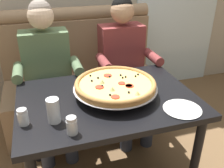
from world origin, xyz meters
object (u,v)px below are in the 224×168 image
object	(u,v)px
shaker_oregano	(72,127)
dining_table	(107,109)
diner_left	(48,70)
shaker_parmesan	(23,118)
booth_bench	(84,84)
diner_right	(125,61)
plate_near_left	(182,108)
patio_chair	(157,36)
pizza	(115,84)
drinking_glass	(54,112)

from	to	relation	value
shaker_oregano	dining_table	bearing A→B (deg)	47.85
diner_left	shaker_parmesan	size ratio (longest dim) A/B	13.03
booth_bench	diner_left	size ratio (longest dim) A/B	1.21
booth_bench	diner_right	xyz separation A→B (m)	(0.35, -0.27, 0.31)
diner_left	plate_near_left	bearing A→B (deg)	-50.50
dining_table	patio_chair	xyz separation A→B (m)	(1.33, 1.88, -0.11)
booth_bench	diner_right	bearing A→B (deg)	-37.46
booth_bench	diner_left	xyz separation A→B (m)	(-0.35, -0.27, 0.31)
shaker_oregano	patio_chair	bearing A→B (deg)	53.70
diner_right	plate_near_left	bearing A→B (deg)	-86.83
dining_table	diner_left	size ratio (longest dim) A/B	0.93
pizza	shaker_oregano	distance (m)	0.47
diner_right	shaker_oregano	size ratio (longest dim) A/B	12.64
pizza	shaker_oregano	xyz separation A→B (m)	(-0.34, -0.32, -0.04)
diner_right	drinking_glass	xyz separation A→B (m)	(-0.71, -0.80, 0.08)
diner_right	pizza	distance (m)	0.69
diner_left	patio_chair	world-z (taller)	diner_left
booth_bench	plate_near_left	xyz separation A→B (m)	(0.40, -1.17, 0.34)
shaker_parmesan	plate_near_left	xyz separation A→B (m)	(0.93, -0.13, -0.03)
shaker_parmesan	drinking_glass	xyz separation A→B (m)	(0.17, -0.02, 0.02)
shaker_parmesan	patio_chair	xyz separation A→B (m)	(1.86, 2.04, -0.24)
pizza	shaker_parmesan	distance (m)	0.61
dining_table	pizza	xyz separation A→B (m)	(0.06, 0.00, 0.18)
diner_right	pizza	bearing A→B (deg)	-115.29
pizza	plate_near_left	xyz separation A→B (m)	(0.34, -0.29, -0.07)
dining_table	diner_right	xyz separation A→B (m)	(0.35, 0.62, 0.08)
diner_right	drinking_glass	size ratio (longest dim) A/B	8.70
dining_table	shaker_oregano	xyz separation A→B (m)	(-0.29, -0.32, 0.14)
booth_bench	dining_table	xyz separation A→B (m)	(0.00, -0.88, 0.23)
drinking_glass	diner_right	bearing A→B (deg)	48.24
shaker_oregano	patio_chair	size ratio (longest dim) A/B	0.12
drinking_glass	shaker_oregano	bearing A→B (deg)	-59.64
pizza	drinking_glass	distance (m)	0.46
dining_table	shaker_parmesan	bearing A→B (deg)	-163.70
diner_left	patio_chair	size ratio (longest dim) A/B	1.48
booth_bench	pizza	size ratio (longest dim) A/B	2.75
dining_table	plate_near_left	size ratio (longest dim) A/B	5.00
dining_table	pizza	bearing A→B (deg)	4.82
diner_left	patio_chair	distance (m)	2.11
diner_left	shaker_oregano	bearing A→B (deg)	-86.22
booth_bench	shaker_parmesan	bearing A→B (deg)	-117.09
pizza	patio_chair	bearing A→B (deg)	55.90
shaker_parmesan	plate_near_left	size ratio (longest dim) A/B	0.41
shaker_parmesan	patio_chair	size ratio (longest dim) A/B	0.11
pizza	shaker_oregano	bearing A→B (deg)	-136.98
plate_near_left	dining_table	bearing A→B (deg)	144.29
plate_near_left	drinking_glass	bearing A→B (deg)	172.12
booth_bench	shaker_parmesan	world-z (taller)	booth_bench
plate_near_left	patio_chair	distance (m)	2.37
pizza	drinking_glass	world-z (taller)	drinking_glass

